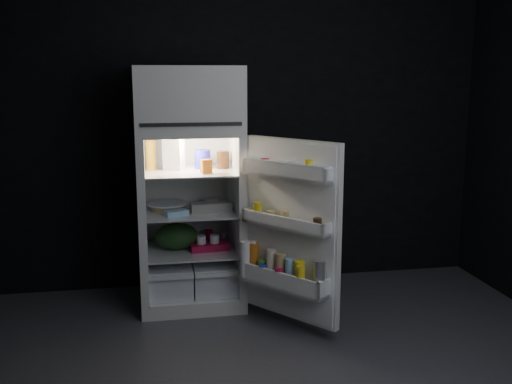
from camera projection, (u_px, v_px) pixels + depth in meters
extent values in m
cube|color=#48484D|center=(287.00, 378.00, 3.46)|extent=(4.00, 3.40, 0.00)
cube|color=black|center=(241.00, 121.00, 4.84)|extent=(4.00, 0.00, 2.70)
cube|color=black|center=(443.00, 221.00, 1.55)|extent=(4.00, 0.00, 2.70)
cube|color=white|center=(192.00, 294.00, 4.62)|extent=(0.76, 0.70, 0.10)
cube|color=white|center=(142.00, 214.00, 4.43)|extent=(0.05, 0.70, 1.20)
cube|color=white|center=(237.00, 211.00, 4.56)|extent=(0.05, 0.70, 1.20)
cube|color=white|center=(187.00, 203.00, 4.81)|extent=(0.66, 0.05, 1.20)
cube|color=white|center=(188.00, 129.00, 4.37)|extent=(0.76, 0.70, 0.06)
cube|color=white|center=(187.00, 96.00, 4.33)|extent=(0.76, 0.70, 0.42)
cube|color=black|center=(192.00, 124.00, 4.02)|extent=(0.68, 0.01, 0.02)
cube|color=white|center=(146.00, 215.00, 4.41)|extent=(0.01, 0.65, 1.20)
cube|color=white|center=(233.00, 211.00, 4.53)|extent=(0.01, 0.65, 1.20)
cube|color=white|center=(189.00, 134.00, 4.36)|extent=(0.66, 0.65, 0.01)
cube|color=white|center=(192.00, 289.00, 4.59)|extent=(0.66, 0.65, 0.01)
cube|color=white|center=(189.00, 171.00, 4.41)|extent=(0.65, 0.63, 0.01)
cube|color=white|center=(190.00, 211.00, 4.47)|extent=(0.65, 0.63, 0.01)
cube|color=white|center=(191.00, 249.00, 4.53)|extent=(0.65, 0.63, 0.01)
cube|color=white|center=(170.00, 275.00, 4.56)|extent=(0.32, 0.59, 0.22)
cube|color=white|center=(213.00, 272.00, 4.61)|extent=(0.32, 0.59, 0.22)
cube|color=white|center=(171.00, 278.00, 4.22)|extent=(0.32, 0.02, 0.03)
cube|color=white|center=(218.00, 275.00, 4.28)|extent=(0.32, 0.02, 0.03)
cube|color=#FFE5B2|center=(189.00, 137.00, 4.31)|extent=(0.14, 0.14, 0.02)
cube|color=white|center=(292.00, 230.00, 4.00)|extent=(0.51, 0.63, 1.22)
cube|color=white|center=(289.00, 231.00, 3.98)|extent=(0.45, 0.57, 1.18)
cube|color=white|center=(286.00, 177.00, 3.87)|extent=(0.49, 0.59, 0.02)
cube|color=white|center=(283.00, 172.00, 3.84)|extent=(0.43, 0.55, 0.10)
cube|color=white|center=(328.00, 177.00, 3.65)|extent=(0.08, 0.07, 0.10)
cube|color=white|center=(248.00, 166.00, 4.08)|extent=(0.08, 0.07, 0.10)
cube|color=white|center=(285.00, 227.00, 3.93)|extent=(0.50, 0.60, 0.02)
cube|color=white|center=(281.00, 223.00, 3.90)|extent=(0.43, 0.55, 0.09)
cube|color=white|center=(326.00, 231.00, 3.71)|extent=(0.09, 0.08, 0.09)
cube|color=white|center=(248.00, 214.00, 4.14)|extent=(0.09, 0.08, 0.09)
cube|color=white|center=(283.00, 286.00, 4.00)|extent=(0.53, 0.62, 0.02)
cube|color=white|center=(277.00, 281.00, 3.94)|extent=(0.43, 0.55, 0.13)
cube|color=white|center=(323.00, 290.00, 3.77)|extent=(0.12, 0.10, 0.13)
cube|color=white|center=(246.00, 268.00, 4.20)|extent=(0.12, 0.10, 0.13)
cube|color=white|center=(286.00, 163.00, 3.86)|extent=(0.48, 0.58, 0.02)
cylinder|color=yellow|center=(308.00, 169.00, 3.74)|extent=(0.08, 0.08, 0.12)
cylinder|color=silver|center=(291.00, 169.00, 3.84)|extent=(0.08, 0.08, 0.09)
cylinder|color=#AA0E35|center=(265.00, 165.00, 3.98)|extent=(0.08, 0.08, 0.09)
cylinder|color=black|center=(317.00, 225.00, 3.75)|extent=(0.08, 0.08, 0.09)
cylinder|color=tan|center=(285.00, 218.00, 3.92)|extent=(0.08, 0.08, 0.10)
cylinder|color=tan|center=(271.00, 217.00, 4.00)|extent=(0.08, 0.08, 0.08)
cylinder|color=yellow|center=(258.00, 211.00, 4.08)|extent=(0.08, 0.08, 0.12)
cylinder|color=silver|center=(320.00, 278.00, 3.78)|extent=(0.11, 0.11, 0.23)
cylinder|color=yellow|center=(299.00, 275.00, 3.89)|extent=(0.10, 0.10, 0.20)
cylinder|color=#91C7E0|center=(290.00, 273.00, 3.94)|extent=(0.09, 0.09, 0.19)
cylinder|color=tan|center=(280.00, 269.00, 3.99)|extent=(0.10, 0.10, 0.21)
cylinder|color=beige|center=(271.00, 266.00, 4.04)|extent=(0.10, 0.10, 0.23)
cylinder|color=#338C33|center=(262.00, 269.00, 4.10)|extent=(0.09, 0.09, 0.13)
cylinder|color=#C76217|center=(254.00, 260.00, 4.14)|extent=(0.10, 0.10, 0.24)
cylinder|color=yellow|center=(301.00, 280.00, 3.83)|extent=(0.08, 0.08, 0.18)
cylinder|color=#AA0E35|center=(279.00, 277.00, 3.96)|extent=(0.08, 0.08, 0.12)
cylinder|color=#1D1EA0|center=(263.00, 274.00, 4.05)|extent=(0.08, 0.08, 0.11)
cylinder|color=white|center=(245.00, 259.00, 4.14)|extent=(0.10, 0.10, 0.25)
cylinder|color=white|center=(254.00, 243.00, 4.12)|extent=(0.05, 0.05, 0.02)
cube|color=white|center=(174.00, 153.00, 4.42)|extent=(0.17, 0.17, 0.24)
cylinder|color=#1D1EA0|center=(202.00, 159.00, 4.49)|extent=(0.13, 0.13, 0.14)
cylinder|color=black|center=(223.00, 160.00, 4.48)|extent=(0.12, 0.12, 0.13)
cylinder|color=gold|center=(151.00, 155.00, 4.42)|extent=(0.10, 0.10, 0.22)
cube|color=#C76217|center=(206.00, 166.00, 4.26)|extent=(0.09, 0.07, 0.10)
cube|color=gray|center=(211.00, 207.00, 4.39)|extent=(0.31, 0.14, 0.07)
cylinder|color=tan|center=(168.00, 207.00, 4.48)|extent=(0.28, 0.28, 0.04)
cube|color=#91C7E0|center=(177.00, 213.00, 4.28)|extent=(0.18, 0.13, 0.04)
cube|color=beige|center=(212.00, 201.00, 4.65)|extent=(0.14, 0.12, 0.05)
ellipsoid|color=#193815|center=(177.00, 236.00, 4.50)|extent=(0.35, 0.30, 0.20)
cube|color=#AA0E35|center=(209.00, 246.00, 4.50)|extent=(0.30, 0.18, 0.05)
cylinder|color=#AA0E35|center=(209.00, 236.00, 4.72)|extent=(0.08, 0.08, 0.09)
cylinder|color=silver|center=(223.00, 237.00, 4.67)|extent=(0.08, 0.08, 0.09)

